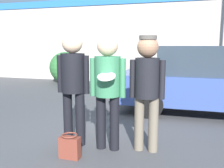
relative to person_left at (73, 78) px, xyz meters
The scene contains 8 objects.
ground_plane 1.22m from the person_left, 40.08° to the left, with size 56.00×56.00×0.00m, color #3F3F42.
storefront_building 7.11m from the person_left, 86.94° to the left, with size 24.00×0.22×3.65m.
person_left is the anchor object (origin of this frame).
person_middle_with_frisbee 0.59m from the person_left, ahead, with size 0.57×0.60×1.78m.
person_right 1.18m from the person_left, ahead, with size 0.53×0.36×1.77m.
parked_car_near 3.56m from the person_left, 49.47° to the left, with size 4.39×1.84×1.61m.
shrub 7.07m from the person_left, 118.43° to the left, with size 1.34×1.34×1.34m.
handbag 1.08m from the person_left, 72.03° to the right, with size 0.30×0.23×0.36m.
Camera 1 is at (1.36, -3.92, 1.62)m, focal length 40.00 mm.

